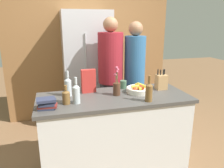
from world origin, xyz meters
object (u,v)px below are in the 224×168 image
(knife_block, at_px, (161,82))
(person_in_blue, at_px, (134,73))
(cereal_box, at_px, (88,81))
(bottle_wine, at_px, (66,97))
(book_stack, at_px, (47,103))
(flower_vase, at_px, (117,87))
(refrigerator, at_px, (87,69))
(bottle_water, at_px, (149,91))
(coffee_mug, at_px, (123,84))
(person_at_sink, at_px, (111,73))
(bottle_vinegar, at_px, (76,93))
(bottle_oil, at_px, (68,86))
(fruit_bowl, at_px, (139,89))

(knife_block, relative_size, person_in_blue, 0.15)
(cereal_box, height_order, bottle_wine, cereal_box)
(cereal_box, height_order, book_stack, cereal_box)
(cereal_box, bearing_deg, flower_vase, -32.44)
(refrigerator, bearing_deg, bottle_water, -75.28)
(book_stack, relative_size, bottle_water, 0.71)
(knife_block, bearing_deg, coffee_mug, 159.87)
(book_stack, xyz_separation_m, person_at_sink, (0.89, 0.94, 0.04))
(flower_vase, distance_m, bottle_vinegar, 0.50)
(bottle_oil, xyz_separation_m, person_in_blue, (1.01, 0.55, -0.04))
(knife_block, xyz_separation_m, flower_vase, (-0.61, -0.08, 0.00))
(bottle_vinegar, distance_m, bottle_water, 0.76)
(fruit_bowl, xyz_separation_m, person_in_blue, (0.19, 0.65, 0.04))
(bottle_vinegar, relative_size, bottle_wine, 1.38)
(refrigerator, bearing_deg, person_in_blue, -45.58)
(bottle_oil, bearing_deg, bottle_vinegar, -76.21)
(book_stack, height_order, bottle_water, bottle_water)
(refrigerator, relative_size, book_stack, 9.56)
(fruit_bowl, relative_size, coffee_mug, 2.52)
(flower_vase, xyz_separation_m, bottle_wine, (-0.58, -0.13, -0.02))
(cereal_box, bearing_deg, coffee_mug, 7.01)
(bottle_wine, bearing_deg, bottle_vinegar, -5.24)
(coffee_mug, distance_m, bottle_vinegar, 0.75)
(person_in_blue, bearing_deg, knife_block, -99.72)
(bottle_vinegar, xyz_separation_m, bottle_water, (0.75, -0.14, 0.00))
(bottle_oil, bearing_deg, knife_block, -1.90)
(fruit_bowl, bearing_deg, coffee_mug, 118.66)
(flower_vase, distance_m, book_stack, 0.80)
(bottle_wine, height_order, person_in_blue, person_in_blue)
(bottle_vinegar, distance_m, person_in_blue, 1.25)
(fruit_bowl, distance_m, bottle_vinegar, 0.78)
(cereal_box, distance_m, person_in_blue, 0.91)
(coffee_mug, bearing_deg, bottle_water, -77.85)
(person_in_blue, bearing_deg, bottle_oil, -174.00)
(flower_vase, xyz_separation_m, person_in_blue, (0.47, 0.67, -0.02))
(bottle_oil, xyz_separation_m, bottle_wine, (-0.04, -0.25, -0.04))
(flower_vase, height_order, bottle_vinegar, flower_vase)
(bottle_wine, distance_m, person_at_sink, 1.11)
(cereal_box, height_order, bottle_oil, bottle_oil)
(coffee_mug, distance_m, person_in_blue, 0.53)
(fruit_bowl, relative_size, cereal_box, 1.06)
(knife_block, distance_m, person_at_sink, 0.81)
(knife_block, height_order, bottle_water, bottle_water)
(knife_block, distance_m, bottle_vinegar, 1.11)
(bottle_oil, height_order, bottle_water, bottle_oil)
(person_at_sink, bearing_deg, knife_block, -55.59)
(knife_block, height_order, cereal_box, cereal_box)
(cereal_box, height_order, person_in_blue, person_in_blue)
(fruit_bowl, height_order, knife_block, knife_block)
(cereal_box, bearing_deg, book_stack, -139.62)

